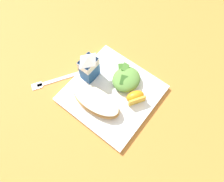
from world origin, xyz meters
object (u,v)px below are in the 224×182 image
object	(u,v)px
green_salad_pile	(126,79)
orange_wedge_front	(135,97)
white_plate	(112,93)
milk_carton	(89,66)
cheesy_pizza_bread	(96,102)
metal_fork	(54,81)

from	to	relation	value
green_salad_pile	orange_wedge_front	bearing A→B (deg)	-119.26
white_plate	orange_wedge_front	xyz separation A→B (m)	(0.03, -0.08, 0.03)
white_plate	orange_wedge_front	distance (m)	0.08
milk_carton	white_plate	bearing A→B (deg)	-92.94
white_plate	milk_carton	size ratio (longest dim) A/B	2.55
cheesy_pizza_bread	metal_fork	bearing A→B (deg)	96.76
milk_carton	orange_wedge_front	distance (m)	0.18
green_salad_pile	metal_fork	size ratio (longest dim) A/B	0.59
green_salad_pile	orange_wedge_front	distance (m)	0.07
cheesy_pizza_bread	metal_fork	world-z (taller)	cheesy_pizza_bread
milk_carton	orange_wedge_front	xyz separation A→B (m)	(0.02, -0.17, -0.04)
orange_wedge_front	metal_fork	bearing A→B (deg)	112.44
cheesy_pizza_bread	orange_wedge_front	bearing A→B (deg)	-44.99
white_plate	cheesy_pizza_bread	distance (m)	0.07
cheesy_pizza_bread	metal_fork	distance (m)	0.18
orange_wedge_front	green_salad_pile	bearing A→B (deg)	60.74
cheesy_pizza_bread	green_salad_pile	xyz separation A→B (m)	(0.12, -0.03, 0.00)
green_salad_pile	milk_carton	bearing A→B (deg)	116.23
cheesy_pizza_bread	metal_fork	size ratio (longest dim) A/B	1.04
milk_carton	metal_fork	size ratio (longest dim) A/B	0.65
cheesy_pizza_bread	green_salad_pile	bearing A→B (deg)	-12.39
milk_carton	metal_fork	distance (m)	0.15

